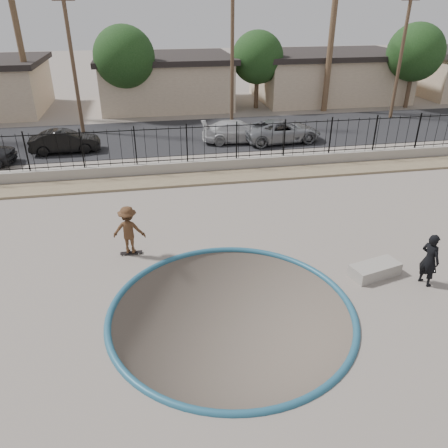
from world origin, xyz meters
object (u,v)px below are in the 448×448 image
skater (129,232)px  concrete_ledge (375,270)px  skateboard (131,253)px  car_c (238,131)px  car_d (282,131)px  videographer (430,260)px  car_b (65,141)px

skater → concrete_ledge: 8.15m
skateboard → car_c: 13.86m
skateboard → car_d: bearing=52.9°
skater → videographer: (8.96, -3.42, 0.01)m
videographer → car_d: 15.23m
skater → car_b: 12.60m
car_d → concrete_ledge: bearing=169.5°
skater → car_c: 13.84m
videographer → skater: bearing=51.1°
skater → skateboard: (0.00, -0.00, -0.79)m
skateboard → car_b: 12.61m
videographer → concrete_ledge: bearing=44.1°
videographer → car_b: bearing=21.3°
skater → skateboard: skater is taller
car_d → skateboard: bearing=137.5°
car_b → car_c: (10.09, 0.24, 0.00)m
concrete_ledge → car_d: (1.36, 14.54, 0.50)m
car_b → car_d: (12.71, -0.22, 0.03)m
car_b → concrete_ledge: bearing=-145.7°
skateboard → concrete_ledge: concrete_ledge is taller
videographer → car_b: 19.98m
concrete_ledge → videographer: bearing=-27.9°
videographer → concrete_ledge: size_ratio=1.07×
videographer → car_d: size_ratio=0.36×
car_d → videographer: bearing=174.7°
car_d → car_b: bearing=83.8°
skateboard → car_c: size_ratio=0.17×
skateboard → car_c: (6.39, 12.28, 0.62)m
skater → videographer: bearing=169.6°
car_c → skater: bearing=155.1°
skateboard → videographer: videographer is taller
videographer → car_d: bearing=-18.2°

